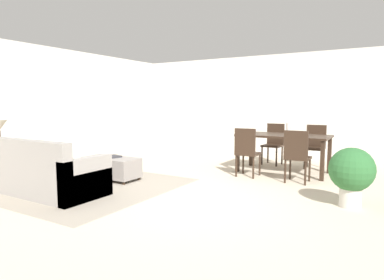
# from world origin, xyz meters

# --- Properties ---
(ground_plane) EXTENTS (10.80, 10.80, 0.00)m
(ground_plane) POSITION_xyz_m (0.00, 0.00, 0.00)
(ground_plane) COLOR beige
(wall_back) EXTENTS (9.00, 0.12, 2.70)m
(wall_back) POSITION_xyz_m (0.00, 5.00, 1.35)
(wall_back) COLOR silver
(wall_back) RESTS_ON ground_plane
(wall_left) EXTENTS (0.12, 11.00, 2.70)m
(wall_left) POSITION_xyz_m (-4.50, 0.50, 1.35)
(wall_left) COLOR silver
(wall_left) RESTS_ON ground_plane
(area_rug) EXTENTS (3.00, 2.80, 0.01)m
(area_rug) POSITION_xyz_m (-1.92, -0.36, 0.00)
(area_rug) COLOR gray
(area_rug) RESTS_ON ground_plane
(couch) EXTENTS (2.00, 0.87, 0.86)m
(couch) POSITION_xyz_m (-2.05, -0.99, 0.29)
(couch) COLOR gray
(couch) RESTS_ON ground_plane
(ottoman_table) EXTENTS (1.04, 0.49, 0.40)m
(ottoman_table) POSITION_xyz_m (-1.80, 0.23, 0.23)
(ottoman_table) COLOR gray
(ottoman_table) RESTS_ON ground_plane
(side_table) EXTENTS (0.40, 0.40, 0.57)m
(side_table) POSITION_xyz_m (-3.35, -0.88, 0.45)
(side_table) COLOR brown
(side_table) RESTS_ON ground_plane
(dining_table) EXTENTS (1.75, 0.88, 0.76)m
(dining_table) POSITION_xyz_m (0.69, 2.46, 0.67)
(dining_table) COLOR #332319
(dining_table) RESTS_ON ground_plane
(dining_chair_near_left) EXTENTS (0.40, 0.40, 0.92)m
(dining_chair_near_left) POSITION_xyz_m (0.22, 1.70, 0.52)
(dining_chair_near_left) COLOR #332319
(dining_chair_near_left) RESTS_ON ground_plane
(dining_chair_near_right) EXTENTS (0.40, 0.40, 0.92)m
(dining_chair_near_right) POSITION_xyz_m (1.15, 1.67, 0.52)
(dining_chair_near_right) COLOR #332319
(dining_chair_near_right) RESTS_ON ground_plane
(dining_chair_far_left) EXTENTS (0.43, 0.43, 0.92)m
(dining_chair_far_left) POSITION_xyz_m (0.25, 3.28, 0.52)
(dining_chair_far_left) COLOR #332319
(dining_chair_far_left) RESTS_ON ground_plane
(dining_chair_far_right) EXTENTS (0.42, 0.42, 0.92)m
(dining_chair_far_right) POSITION_xyz_m (1.15, 3.27, 0.52)
(dining_chair_far_right) COLOR #332319
(dining_chair_far_right) RESTS_ON ground_plane
(vase_centerpiece) EXTENTS (0.08, 0.08, 0.24)m
(vase_centerpiece) POSITION_xyz_m (0.79, 2.45, 0.88)
(vase_centerpiece) COLOR silver
(vase_centerpiece) RESTS_ON dining_table
(book_on_ottoman) EXTENTS (0.30, 0.26, 0.03)m
(book_on_ottoman) POSITION_xyz_m (-1.78, 0.28, 0.42)
(book_on_ottoman) COLOR #333338
(book_on_ottoman) RESTS_ON ottoman_table
(potted_plant) EXTENTS (0.58, 0.58, 0.80)m
(potted_plant) POSITION_xyz_m (2.11, 0.67, 0.47)
(potted_plant) COLOR beige
(potted_plant) RESTS_ON ground_plane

